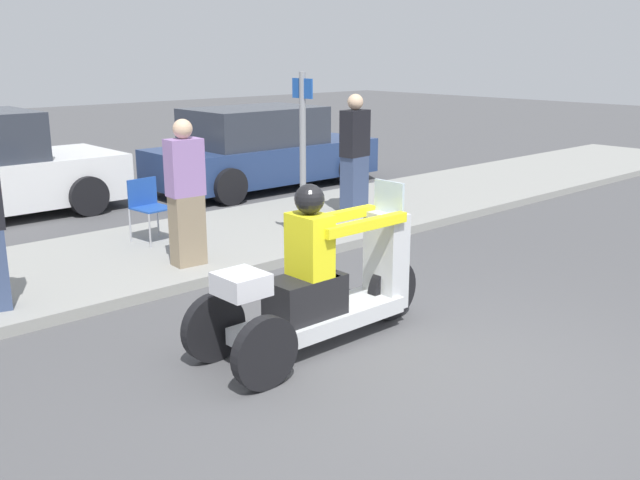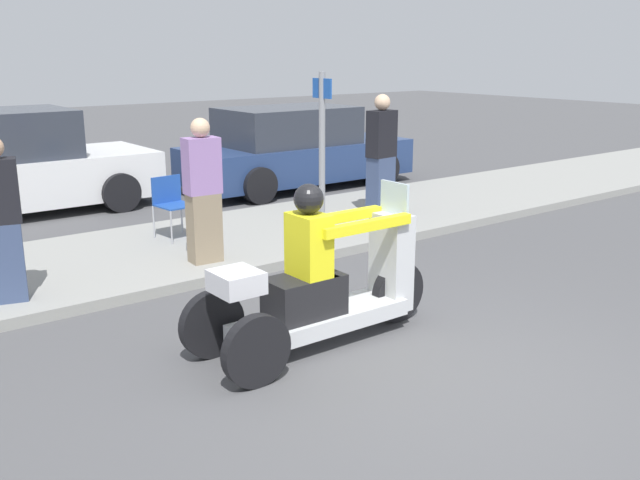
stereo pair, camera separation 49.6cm
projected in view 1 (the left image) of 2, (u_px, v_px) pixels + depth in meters
The scene contains 8 objects.
ground_plane at pixel (445, 375), 5.83m from camera, with size 60.00×60.00×0.00m, color #4C4C4F.
sidewalk_strip at pixel (158, 253), 9.10m from camera, with size 28.00×2.80×0.12m.
motorcycle_trike at pixel (321, 289), 6.32m from camera, with size 2.45×0.81×1.49m.
spectator_by_tree at pixel (355, 157), 10.86m from camera, with size 0.46×0.31×1.82m.
spectator_near_curb at pixel (186, 196), 8.22m from camera, with size 0.42×0.27×1.71m.
folding_chair_curbside at pixel (148, 203), 9.37m from camera, with size 0.51×0.51×0.82m.
parked_car_lot_left at pixel (261, 150), 13.57m from camera, with size 4.47×1.99×1.54m.
street_sign at pixel (303, 154), 8.90m from camera, with size 0.08×0.36×2.20m.
Camera 1 is at (-4.35, -3.27, 2.58)m, focal length 40.00 mm.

